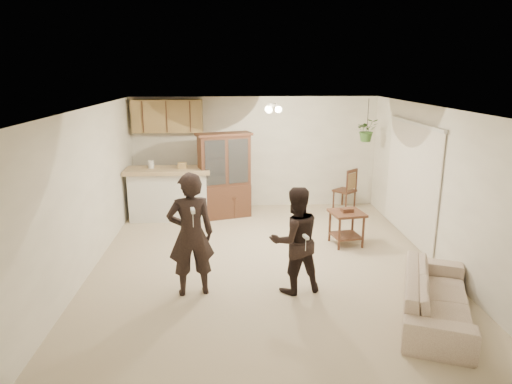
{
  "coord_description": "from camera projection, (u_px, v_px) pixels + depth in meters",
  "views": [
    {
      "loc": [
        -0.53,
        -6.97,
        3.04
      ],
      "look_at": [
        -0.13,
        0.4,
        1.08
      ],
      "focal_mm": 32.0,
      "sensor_mm": 36.0,
      "label": 1
    }
  ],
  "objects": [
    {
      "name": "floor",
      "position": [
        265.0,
        261.0,
        7.53
      ],
      "size": [
        6.5,
        6.5,
        0.0
      ],
      "primitive_type": "plane",
      "color": "#C3AE94",
      "rests_on": "ground"
    },
    {
      "name": "ceiling",
      "position": [
        266.0,
        108.0,
        6.89
      ],
      "size": [
        5.5,
        6.5,
        0.02
      ],
      "primitive_type": "cube",
      "color": "silver",
      "rests_on": "wall_back"
    },
    {
      "name": "wall_back",
      "position": [
        255.0,
        153.0,
        10.35
      ],
      "size": [
        5.5,
        0.02,
        2.5
      ],
      "primitive_type": "cube",
      "color": "white",
      "rests_on": "ground"
    },
    {
      "name": "wall_front",
      "position": [
        292.0,
        278.0,
        4.07
      ],
      "size": [
        5.5,
        0.02,
        2.5
      ],
      "primitive_type": "cube",
      "color": "white",
      "rests_on": "ground"
    },
    {
      "name": "wall_left",
      "position": [
        89.0,
        190.0,
        7.07
      ],
      "size": [
        0.02,
        6.5,
        2.5
      ],
      "primitive_type": "cube",
      "color": "white",
      "rests_on": "ground"
    },
    {
      "name": "wall_right",
      "position": [
        435.0,
        186.0,
        7.35
      ],
      "size": [
        0.02,
        6.5,
        2.5
      ],
      "primitive_type": "cube",
      "color": "white",
      "rests_on": "ground"
    },
    {
      "name": "breakfast_bar",
      "position": [
        169.0,
        196.0,
        9.57
      ],
      "size": [
        1.6,
        0.55,
        1.0
      ],
      "primitive_type": "cube",
      "color": "silver",
      "rests_on": "floor"
    },
    {
      "name": "bar_top",
      "position": [
        168.0,
        170.0,
        9.43
      ],
      "size": [
        1.75,
        0.7,
        0.08
      ],
      "primitive_type": "cube",
      "color": "tan",
      "rests_on": "breakfast_bar"
    },
    {
      "name": "upper_cabinets",
      "position": [
        168.0,
        116.0,
        9.86
      ],
      "size": [
        1.5,
        0.34,
        0.7
      ],
      "primitive_type": "cube",
      "color": "olive",
      "rests_on": "wall_back"
    },
    {
      "name": "vertical_blinds",
      "position": [
        411.0,
        182.0,
        8.26
      ],
      "size": [
        0.06,
        2.3,
        2.1
      ],
      "primitive_type": null,
      "color": "silver",
      "rests_on": "wall_right"
    },
    {
      "name": "ceiling_fixture",
      "position": [
        272.0,
        108.0,
        8.08
      ],
      "size": [
        0.36,
        0.36,
        0.2
      ],
      "primitive_type": null,
      "color": "beige",
      "rests_on": "ceiling"
    },
    {
      "name": "hanging_plant",
      "position": [
        367.0,
        130.0,
        9.49
      ],
      "size": [
        0.43,
        0.37,
        0.48
      ],
      "primitive_type": "imported",
      "color": "#315E25",
      "rests_on": "ceiling"
    },
    {
      "name": "plant_cord",
      "position": [
        368.0,
        114.0,
        9.41
      ],
      "size": [
        0.01,
        0.01,
        0.65
      ],
      "primitive_type": "cylinder",
      "color": "black",
      "rests_on": "ceiling"
    },
    {
      "name": "sofa",
      "position": [
        437.0,
        291.0,
        5.72
      ],
      "size": [
        1.38,
        2.01,
        0.73
      ],
      "primitive_type": "imported",
      "rotation": [
        0.0,
        0.0,
        1.19
      ],
      "color": "#EFE2C4",
      "rests_on": "floor"
    },
    {
      "name": "adult",
      "position": [
        191.0,
        233.0,
        6.23
      ],
      "size": [
        0.72,
        0.55,
        1.8
      ],
      "primitive_type": "imported",
      "rotation": [
        0.0,
        0.0,
        3.33
      ],
      "color": "black",
      "rests_on": "floor"
    },
    {
      "name": "child",
      "position": [
        295.0,
        246.0,
        6.36
      ],
      "size": [
        0.77,
        0.66,
        1.35
      ],
      "primitive_type": "imported",
      "rotation": [
        0.0,
        0.0,
        3.4
      ],
      "color": "black",
      "rests_on": "floor"
    },
    {
      "name": "china_hutch",
      "position": [
        224.0,
        176.0,
        9.62
      ],
      "size": [
        1.22,
        0.76,
        1.81
      ],
      "rotation": [
        0.0,
        0.0,
        0.3
      ],
      "color": "#3E2016",
      "rests_on": "floor"
    },
    {
      "name": "side_table",
      "position": [
        346.0,
        228.0,
        8.18
      ],
      "size": [
        0.65,
        0.65,
        0.68
      ],
      "rotation": [
        0.0,
        0.0,
        0.17
      ],
      "color": "#3E2016",
      "rests_on": "floor"
    },
    {
      "name": "chair_bar",
      "position": [
        178.0,
        200.0,
        10.06
      ],
      "size": [
        0.53,
        0.53,
        1.03
      ],
      "rotation": [
        0.0,
        0.0,
        -0.19
      ],
      "color": "#3E2016",
      "rests_on": "floor"
    },
    {
      "name": "chair_hutch_left",
      "position": [
        229.0,
        203.0,
        9.86
      ],
      "size": [
        0.56,
        0.56,
        1.02
      ],
      "rotation": [
        0.0,
        0.0,
        -0.29
      ],
      "color": "#3E2016",
      "rests_on": "floor"
    },
    {
      "name": "chair_hutch_right",
      "position": [
        344.0,
        197.0,
        10.39
      ],
      "size": [
        0.58,
        0.58,
        0.93
      ],
      "rotation": [
        0.0,
        0.0,
        3.85
      ],
      "color": "#3E2016",
      "rests_on": "floor"
    },
    {
      "name": "controller_adult",
      "position": [
        193.0,
        211.0,
        5.73
      ],
      "size": [
        0.07,
        0.16,
        0.05
      ],
      "primitive_type": "cube",
      "rotation": [
        0.0,
        0.0,
        3.33
      ],
      "color": "white",
      "rests_on": "adult"
    },
    {
      "name": "controller_child",
      "position": [
        306.0,
        237.0,
        5.96
      ],
      "size": [
        0.07,
        0.14,
        0.04
      ],
      "primitive_type": "cube",
      "rotation": [
        0.0,
        0.0,
        3.4
      ],
      "color": "white",
      "rests_on": "child"
    }
  ]
}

